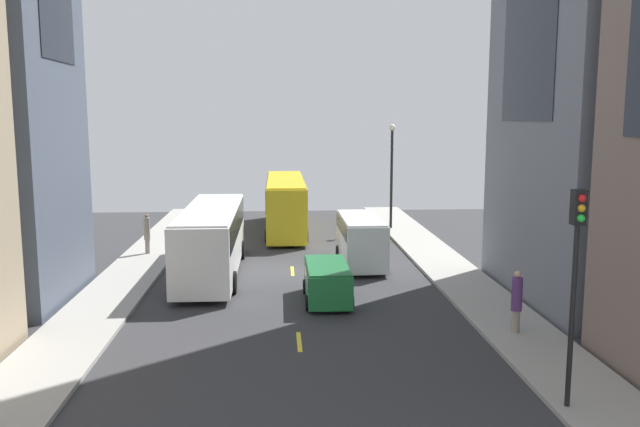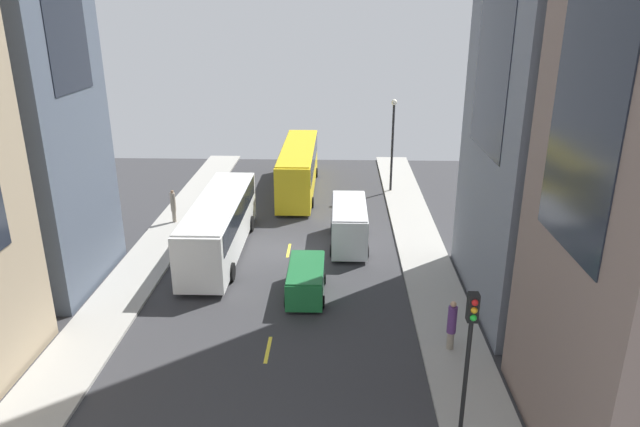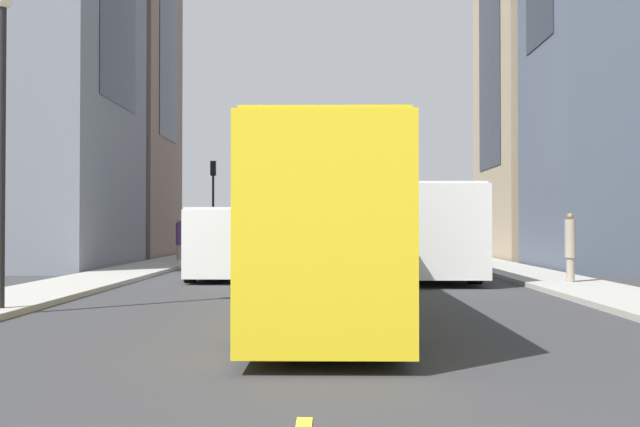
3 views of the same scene
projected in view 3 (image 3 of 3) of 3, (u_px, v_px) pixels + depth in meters
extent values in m
plane|color=#333335|center=(323.00, 277.00, 27.30)|extent=(42.73, 42.73, 0.00)
cube|color=#9E9B93|center=(532.00, 275.00, 27.18)|extent=(2.85, 44.00, 0.15)
cube|color=#9E9B93|center=(117.00, 275.00, 27.41)|extent=(2.85, 44.00, 0.15)
cube|color=yellow|center=(326.00, 254.00, 48.29)|extent=(0.16, 2.00, 0.01)
cube|color=yellow|center=(325.00, 262.00, 37.79)|extent=(0.16, 2.00, 0.01)
cube|color=yellow|center=(323.00, 277.00, 27.30)|extent=(0.16, 2.00, 0.01)
cube|color=yellow|center=(319.00, 309.00, 16.80)|extent=(0.16, 2.00, 0.01)
cube|color=tan|center=(569.00, 57.00, 41.59)|extent=(9.18, 9.75, 23.56)
cube|color=#1E232D|center=(569.00, 57.00, 41.59)|extent=(9.27, 5.36, 12.96)
cube|color=silver|center=(425.00, 230.00, 27.72)|extent=(2.55, 11.55, 3.00)
cube|color=black|center=(425.00, 209.00, 27.73)|extent=(2.60, 10.63, 1.20)
cube|color=beige|center=(425.00, 191.00, 27.74)|extent=(2.45, 11.09, 0.08)
cylinder|color=black|center=(475.00, 269.00, 24.10)|extent=(0.46, 1.00, 1.00)
cylinder|color=black|center=(405.00, 269.00, 24.13)|extent=(0.46, 1.00, 1.00)
cylinder|color=black|center=(441.00, 259.00, 31.26)|extent=(0.46, 1.00, 1.00)
cylinder|color=black|center=(388.00, 259.00, 31.29)|extent=(0.46, 1.00, 1.00)
cube|color=yellow|center=(327.00, 231.00, 15.60)|extent=(2.45, 12.62, 3.30)
cube|color=black|center=(327.00, 191.00, 15.61)|extent=(2.50, 11.61, 1.48)
cube|color=gold|center=(327.00, 153.00, 15.63)|extent=(2.35, 12.11, 0.08)
cylinder|color=black|center=(395.00, 323.00, 11.65)|extent=(0.44, 0.76, 0.76)
cylinder|color=black|center=(257.00, 323.00, 11.68)|extent=(0.44, 0.76, 0.76)
cylinder|color=black|center=(369.00, 284.00, 19.47)|extent=(0.44, 0.76, 0.76)
cylinder|color=black|center=(286.00, 284.00, 19.50)|extent=(0.44, 0.76, 0.76)
cube|color=white|center=(225.00, 242.00, 26.34)|extent=(2.05, 5.81, 2.30)
cube|color=black|center=(225.00, 222.00, 26.35)|extent=(2.09, 5.35, 0.69)
cube|color=silver|center=(226.00, 210.00, 26.36)|extent=(1.97, 5.58, 0.08)
cylinder|color=black|center=(245.00, 272.00, 24.51)|extent=(0.37, 0.72, 0.72)
cylinder|color=black|center=(190.00, 272.00, 24.54)|extent=(0.37, 0.72, 0.72)
cylinder|color=black|center=(256.00, 266.00, 28.11)|extent=(0.37, 0.72, 0.72)
cylinder|color=black|center=(208.00, 266.00, 28.14)|extent=(0.37, 0.72, 0.72)
cube|color=#1E7238|center=(295.00, 250.00, 32.84)|extent=(1.77, 4.15, 1.34)
cube|color=black|center=(295.00, 243.00, 32.85)|extent=(1.81, 3.82, 0.56)
cube|color=#1A612F|center=(295.00, 234.00, 32.85)|extent=(1.70, 3.99, 0.08)
cylinder|color=black|center=(312.00, 263.00, 31.53)|extent=(0.32, 0.62, 0.62)
cylinder|color=black|center=(275.00, 263.00, 31.56)|extent=(0.32, 0.62, 0.62)
cylinder|color=black|center=(314.00, 260.00, 34.11)|extent=(0.32, 0.62, 0.62)
cylinder|color=black|center=(279.00, 260.00, 34.13)|extent=(0.32, 0.62, 0.62)
cylinder|color=gray|center=(179.00, 252.00, 37.76)|extent=(0.29, 0.29, 0.78)
cylinder|color=#593372|center=(179.00, 234.00, 37.77)|extent=(0.38, 0.38, 1.20)
sphere|color=tan|center=(179.00, 220.00, 37.78)|extent=(0.25, 0.25, 0.25)
cylinder|color=gray|center=(570.00, 270.00, 23.01)|extent=(0.26, 0.26, 0.78)
cylinder|color=gray|center=(570.00, 239.00, 23.02)|extent=(0.35, 0.35, 1.24)
sphere|color=#8C6647|center=(570.00, 216.00, 23.04)|extent=(0.20, 0.20, 0.20)
cylinder|color=black|center=(213.00, 215.00, 43.78)|extent=(0.14, 0.14, 4.87)
cube|color=black|center=(213.00, 168.00, 43.83)|extent=(0.32, 0.32, 0.90)
sphere|color=red|center=(214.00, 164.00, 44.01)|extent=(0.20, 0.20, 0.20)
sphere|color=orange|center=(214.00, 169.00, 44.01)|extent=(0.20, 0.20, 0.20)
sphere|color=green|center=(214.00, 173.00, 44.00)|extent=(0.20, 0.20, 0.20)
cylinder|color=black|center=(1.00, 157.00, 15.80)|extent=(0.18, 0.18, 6.68)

